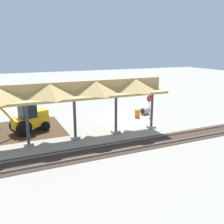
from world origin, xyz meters
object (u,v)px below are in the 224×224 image
backhoe (29,119)px  traffic_barrel (137,114)px  concrete_pipe (145,111)px  stop_sign (149,101)px

backhoe → traffic_barrel: bearing=-178.3°
concrete_pipe → traffic_barrel: bearing=29.4°
stop_sign → backhoe: (13.08, 0.37, -0.48)m
stop_sign → backhoe: bearing=1.6°
stop_sign → concrete_pipe: bearing=-90.9°
backhoe → concrete_pipe: backhoe is taller
backhoe → concrete_pipe: size_ratio=4.20×
concrete_pipe → traffic_barrel: 1.81m
backhoe → traffic_barrel: backhoe is taller
stop_sign → traffic_barrel: bearing=1.3°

